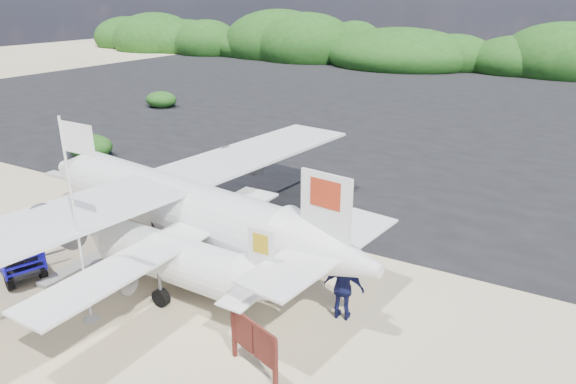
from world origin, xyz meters
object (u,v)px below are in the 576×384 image
aircraft_small (317,94)px  baggage_cart (20,273)px  crew_c (344,288)px  signboard (254,372)px  crew_b (225,210)px  flagpole (92,319)px  crew_a (233,261)px

aircraft_small → baggage_cart: bearing=101.7°
crew_c → signboard: bearing=64.6°
baggage_cart → crew_b: bearing=78.1°
crew_c → flagpole: bearing=21.5°
crew_b → baggage_cart: bearing=55.7°
crew_b → crew_c: bearing=151.4°
crew_b → crew_c: crew_c is taller
crew_b → aircraft_small: (-9.77, 27.12, -0.79)m
signboard → crew_b: crew_b is taller
baggage_cart → crew_b: (3.70, 5.91, 0.79)m
signboard → crew_a: (-2.66, 2.95, 0.79)m
flagpole → crew_a: size_ratio=3.53×
flagpole → aircraft_small: bearing=106.6°
baggage_cart → flagpole: bearing=11.9°
crew_c → aircraft_small: 34.12m
flagpole → aircraft_small: 35.06m
flagpole → crew_b: 6.54m
crew_a → crew_b: bearing=-31.7°
baggage_cart → crew_a: bearing=44.2°
signboard → crew_b: (-5.24, 6.05, 0.79)m
baggage_cart → signboard: bearing=19.3°
aircraft_small → signboard: bearing=115.7°
aircraft_small → crew_b: bearing=111.1°
baggage_cart → crew_b: 7.02m
signboard → flagpole: bearing=-156.5°
baggage_cart → flagpole: 3.99m
flagpole → crew_c: size_ratio=2.97×
crew_b → aircraft_small: size_ratio=0.21×
crew_b → signboard: bearing=128.7°
crew_a → crew_b: 4.04m
baggage_cart → crew_b: crew_b is taller
aircraft_small → crew_a: bearing=113.6°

